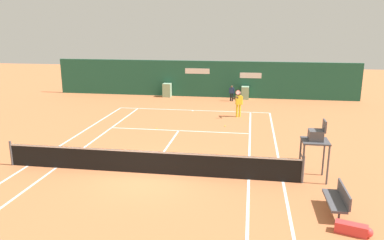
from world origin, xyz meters
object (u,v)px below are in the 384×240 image
object	(u,v)px
tennis_ball_by_sideline	(225,126)
tennis_ball_near_service_line	(157,128)
player_on_baseline	(239,102)
player_bench	(338,198)
umpire_chair	(316,140)
tennis_ball_mid_court	(125,119)
ball_kid_left_post	(232,92)
equipment_bag	(355,229)

from	to	relation	value
tennis_ball_by_sideline	tennis_ball_near_service_line	size ratio (longest dim) A/B	1.00
player_on_baseline	tennis_ball_near_service_line	bearing A→B (deg)	20.70
player_bench	tennis_ball_near_service_line	distance (m)	11.97
umpire_chair	tennis_ball_mid_court	xyz separation A→B (m)	(-10.35, 8.05, -1.55)
ball_kid_left_post	tennis_ball_mid_court	xyz separation A→B (m)	(-6.38, -6.91, -0.68)
player_on_baseline	player_bench	bearing A→B (deg)	87.60
ball_kid_left_post	umpire_chair	bearing A→B (deg)	112.86
equipment_bag	tennis_ball_by_sideline	xyz separation A→B (m)	(-4.48, 11.20, -0.13)
umpire_chair	tennis_ball_near_service_line	world-z (taller)	umpire_chair
tennis_ball_mid_court	player_bench	bearing A→B (deg)	-45.21
player_bench	player_on_baseline	size ratio (longest dim) A/B	0.85
umpire_chair	ball_kid_left_post	bearing A→B (deg)	14.83
equipment_bag	tennis_ball_by_sideline	world-z (taller)	equipment_bag
player_bench	ball_kid_left_post	xyz separation A→B (m)	(-4.30, 17.68, 0.20)
player_on_baseline	tennis_ball_mid_court	distance (m)	7.37
tennis_ball_near_service_line	player_on_baseline	bearing A→B (deg)	39.11
umpire_chair	ball_kid_left_post	world-z (taller)	umpire_chair
equipment_bag	ball_kid_left_post	xyz separation A→B (m)	(-4.53, 18.93, 0.55)
ball_kid_left_post	player_bench	bearing A→B (deg)	111.71
equipment_bag	tennis_ball_mid_court	distance (m)	16.23
tennis_ball_near_service_line	player_bench	bearing A→B (deg)	-47.26
umpire_chair	tennis_ball_by_sideline	world-z (taller)	umpire_chair
tennis_ball_near_service_line	tennis_ball_mid_court	world-z (taller)	same
player_bench	ball_kid_left_post	size ratio (longest dim) A/B	1.29
umpire_chair	tennis_ball_mid_court	bearing A→B (deg)	52.10
tennis_ball_by_sideline	tennis_ball_near_service_line	world-z (taller)	same
player_on_baseline	tennis_ball_mid_court	bearing A→B (deg)	-4.87
umpire_chair	player_on_baseline	size ratio (longest dim) A/B	1.27
tennis_ball_near_service_line	tennis_ball_mid_court	size ratio (longest dim) A/B	1.00
player_bench	equipment_bag	xyz separation A→B (m)	(0.22, -1.25, -0.35)
umpire_chair	tennis_ball_near_service_line	bearing A→B (deg)	52.02
umpire_chair	tennis_ball_mid_court	distance (m)	13.20
equipment_bag	ball_kid_left_post	size ratio (longest dim) A/B	0.83
umpire_chair	tennis_ball_by_sideline	xyz separation A→B (m)	(-3.92, 7.24, -1.55)
ball_kid_left_post	tennis_ball_near_service_line	size ratio (longest dim) A/B	18.25
umpire_chair	tennis_ball_mid_court	size ratio (longest dim) A/B	34.88
player_on_baseline	tennis_ball_mid_court	world-z (taller)	player_on_baseline
equipment_bag	tennis_ball_by_sideline	size ratio (longest dim) A/B	15.09
player_bench	tennis_ball_mid_court	world-z (taller)	player_bench
player_on_baseline	ball_kid_left_post	bearing A→B (deg)	-100.49
umpire_chair	tennis_ball_mid_court	world-z (taller)	umpire_chair
tennis_ball_mid_court	player_on_baseline	bearing A→B (deg)	13.54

